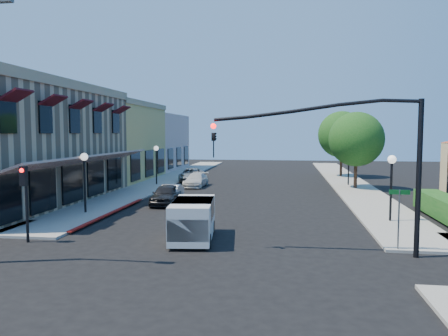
# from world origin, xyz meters

# --- Properties ---
(ground) EXTENTS (120.00, 120.00, 0.00)m
(ground) POSITION_xyz_m (0.00, 0.00, 0.00)
(ground) COLOR black
(ground) RESTS_ON ground
(sidewalk_left) EXTENTS (3.50, 50.00, 0.12)m
(sidewalk_left) POSITION_xyz_m (-8.75, 27.00, 0.06)
(sidewalk_left) COLOR gray
(sidewalk_left) RESTS_ON ground
(sidewalk_right) EXTENTS (3.50, 50.00, 0.12)m
(sidewalk_right) POSITION_xyz_m (8.75, 27.00, 0.06)
(sidewalk_right) COLOR gray
(sidewalk_right) RESTS_ON ground
(curb_red_strip) EXTENTS (0.25, 10.00, 0.06)m
(curb_red_strip) POSITION_xyz_m (-6.90, 8.00, 0.00)
(curb_red_strip) COLOR maroon
(curb_red_strip) RESTS_ON ground
(corner_brick_building) EXTENTS (11.77, 18.20, 8.10)m
(corner_brick_building) POSITION_xyz_m (-15.45, 11.00, 4.01)
(corner_brick_building) COLOR tan
(corner_brick_building) RESTS_ON ground
(yellow_stucco_building) EXTENTS (10.00, 12.00, 7.60)m
(yellow_stucco_building) POSITION_xyz_m (-15.50, 26.00, 3.80)
(yellow_stucco_building) COLOR tan
(yellow_stucco_building) RESTS_ON ground
(pink_stucco_building) EXTENTS (10.00, 12.00, 7.00)m
(pink_stucco_building) POSITION_xyz_m (-15.50, 38.00, 3.50)
(pink_stucco_building) COLOR #C09B91
(pink_stucco_building) RESTS_ON ground
(hedge) EXTENTS (1.40, 8.00, 1.10)m
(hedge) POSITION_xyz_m (11.70, 9.00, 0.00)
(hedge) COLOR #164D16
(hedge) RESTS_ON ground
(street_tree_a) EXTENTS (4.56, 4.56, 6.48)m
(street_tree_a) POSITION_xyz_m (8.80, 22.00, 4.19)
(street_tree_a) COLOR black
(street_tree_a) RESTS_ON ground
(street_tree_b) EXTENTS (4.94, 4.94, 7.02)m
(street_tree_b) POSITION_xyz_m (8.80, 32.00, 4.54)
(street_tree_b) COLOR black
(street_tree_b) RESTS_ON ground
(signal_mast_arm) EXTENTS (8.01, 0.39, 6.00)m
(signal_mast_arm) POSITION_xyz_m (5.86, 1.50, 4.09)
(signal_mast_arm) COLOR black
(signal_mast_arm) RESTS_ON ground
(secondary_signal) EXTENTS (0.28, 0.42, 3.32)m
(secondary_signal) POSITION_xyz_m (-8.00, 1.41, 2.32)
(secondary_signal) COLOR black
(secondary_signal) RESTS_ON ground
(street_name_sign) EXTENTS (0.80, 0.06, 2.50)m
(street_name_sign) POSITION_xyz_m (7.50, 2.20, 1.70)
(street_name_sign) COLOR #595B5E
(street_name_sign) RESTS_ON ground
(lamppost_left_near) EXTENTS (0.44, 0.44, 3.57)m
(lamppost_left_near) POSITION_xyz_m (-8.50, 8.00, 2.74)
(lamppost_left_near) COLOR black
(lamppost_left_near) RESTS_ON ground
(lamppost_left_far) EXTENTS (0.44, 0.44, 3.57)m
(lamppost_left_far) POSITION_xyz_m (-8.50, 22.00, 2.74)
(lamppost_left_far) COLOR black
(lamppost_left_far) RESTS_ON ground
(lamppost_right_near) EXTENTS (0.44, 0.44, 3.57)m
(lamppost_right_near) POSITION_xyz_m (8.50, 8.00, 2.74)
(lamppost_right_near) COLOR black
(lamppost_right_near) RESTS_ON ground
(lamppost_right_far) EXTENTS (0.44, 0.44, 3.57)m
(lamppost_right_far) POSITION_xyz_m (8.50, 24.00, 2.74)
(lamppost_right_far) COLOR black
(lamppost_right_far) RESTS_ON ground
(white_van) EXTENTS (2.14, 4.13, 1.76)m
(white_van) POSITION_xyz_m (-1.00, 2.88, 1.02)
(white_van) COLOR silver
(white_van) RESTS_ON ground
(parked_car_a) EXTENTS (1.74, 3.96, 1.33)m
(parked_car_a) POSITION_xyz_m (-4.80, 12.00, 0.66)
(parked_car_a) COLOR black
(parked_car_a) RESTS_ON ground
(parked_car_b) EXTENTS (1.32, 3.58, 1.17)m
(parked_car_b) POSITION_xyz_m (-4.80, 13.00, 0.59)
(parked_car_b) COLOR #B4B5B9
(parked_car_b) RESTS_ON ground
(parked_car_c) EXTENTS (1.75, 4.12, 1.19)m
(parked_car_c) POSITION_xyz_m (-4.80, 21.61, 0.59)
(parked_car_c) COLOR silver
(parked_car_c) RESTS_ON ground
(parked_car_d) EXTENTS (2.52, 4.69, 1.25)m
(parked_car_d) POSITION_xyz_m (-6.20, 26.00, 0.63)
(parked_car_d) COLOR gray
(parked_car_d) RESTS_ON ground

